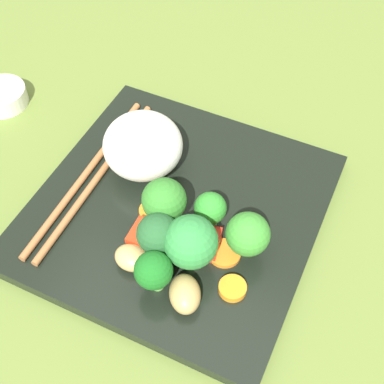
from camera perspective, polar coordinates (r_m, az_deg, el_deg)
The scene contains 18 objects.
ground_plane at distance 55.86cm, azimuth -1.59°, elevation -2.98°, with size 110.00×110.00×2.00cm, color olive.
square_plate at distance 54.47cm, azimuth -1.63°, elevation -1.94°, with size 28.17×28.17×1.42cm, color black.
rice_mound at distance 55.15cm, azimuth -5.34°, elevation 5.04°, with size 8.37×8.35×6.41cm, color white.
broccoli_floret_0 at distance 46.32cm, azimuth -4.18°, elevation -8.53°, with size 3.47×3.47×4.94cm.
broccoli_floret_1 at distance 46.89cm, azimuth -0.13°, elevation -5.48°, with size 4.98×4.98×6.41cm.
broccoli_floret_2 at distance 50.33cm, azimuth 2.00°, elevation -1.83°, with size 3.17×3.17×4.43cm.
broccoli_floret_3 at distance 47.73cm, azimuth -3.70°, elevation -4.70°, with size 3.95×3.95×5.82cm.
broccoli_floret_4 at distance 48.36cm, azimuth 6.07°, elevation -4.58°, with size 4.16×4.16×5.31cm.
broccoli_floret_5 at distance 49.10cm, azimuth -2.57°, elevation -1.25°, with size 4.27×4.27×6.47cm.
carrot_slice_0 at distance 48.57cm, azimuth 4.41°, elevation -10.35°, with size 2.57×2.57×0.72cm, color orange.
carrot_slice_1 at distance 50.53cm, azimuth 3.54°, elevation -6.63°, with size 3.14×3.14×0.45cm, color orange.
carrot_slice_2 at distance 53.22cm, azimuth -4.20°, elevation -2.10°, with size 2.90×2.90×0.61cm, color orange.
pepper_chunk_0 at distance 50.34cm, azimuth 1.17°, elevation -5.44°, with size 3.05×3.18×1.75cm, color red.
pepper_chunk_1 at distance 50.85cm, azimuth -5.07°, elevation -4.85°, with size 3.01×2.72×1.74cm, color red.
chicken_piece_0 at distance 49.57cm, azimuth -6.54°, elevation -7.09°, with size 3.35×2.70×2.02cm, color tan.
chicken_piece_1 at distance 47.25cm, azimuth -0.77°, elevation -10.97°, with size 3.87×2.81×2.38cm, color tan.
chopstick_pair at distance 56.81cm, azimuth -10.89°, elevation 1.63°, with size 23.29×2.86×0.73cm.
sauce_cup at distance 69.77cm, azimuth -19.89°, elevation 9.72°, with size 6.05×6.05×2.14cm, color silver.
Camera 1 is at (-29.15, -13.73, 44.63)cm, focal length 49.23 mm.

